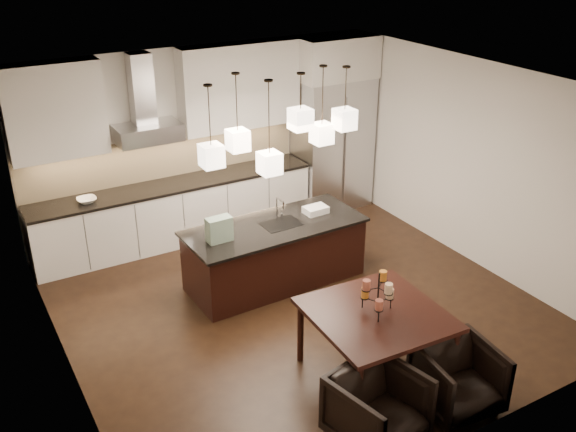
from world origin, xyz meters
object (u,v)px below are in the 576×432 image
armchair_left (378,408)px  armchair_right (458,378)px  refrigerator (332,144)px  dining_table (375,344)px  island_body (275,255)px

armchair_left → armchair_right: bearing=-14.6°
refrigerator → armchair_left: 5.45m
refrigerator → armchair_right: bearing=-109.3°
armchair_left → armchair_right: armchair_left is taller
dining_table → armchair_right: (0.41, -0.80, -0.05)m
island_body → dining_table: (-0.03, -2.21, -0.01)m
refrigerator → armchair_left: bearing=-119.0°
dining_table → armchair_left: 0.93m
island_body → armchair_left: (-0.57, -2.97, -0.05)m
refrigerator → dining_table: (-2.09, -3.96, -0.68)m
armchair_left → refrigerator: bearing=49.1°
refrigerator → armchair_left: refrigerator is taller
island_body → armchair_right: (0.38, -3.01, -0.06)m
armchair_left → armchair_right: (0.95, -0.05, -0.01)m
armchair_right → refrigerator: bearing=77.4°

